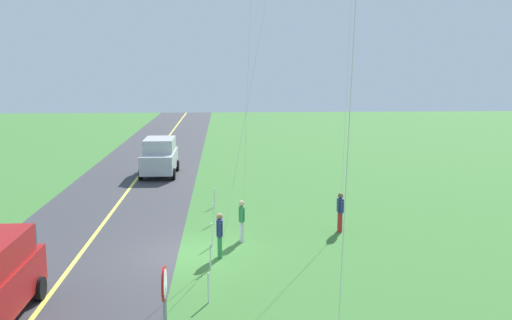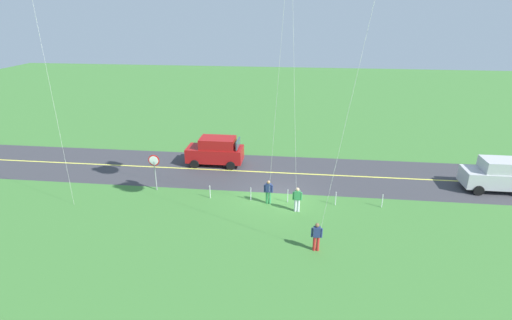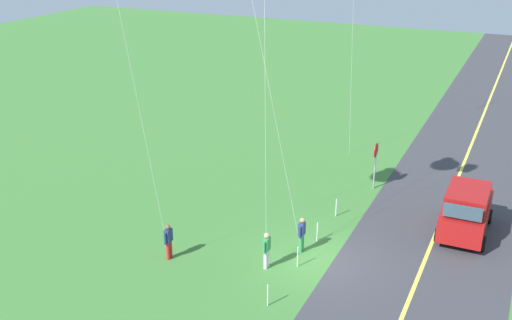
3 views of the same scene
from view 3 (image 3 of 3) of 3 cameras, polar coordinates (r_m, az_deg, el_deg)
ground_plane at (r=26.39m, az=5.91°, el=-9.38°), size 120.00×120.00×0.10m
asphalt_road at (r=25.59m, az=14.55°, el=-10.97°), size 120.00×7.00×0.00m
road_centre_stripe at (r=25.59m, az=14.55°, el=-10.97°), size 120.00×0.16×0.00m
car_suv_foreground at (r=29.46m, az=18.86°, el=-4.39°), size 4.40×2.12×2.24m
stop_sign at (r=32.75m, az=11.00°, el=0.28°), size 0.76×0.08×2.56m
person_adult_near at (r=26.26m, az=-8.08°, el=-7.36°), size 0.58×0.22×1.60m
person_adult_companion at (r=25.37m, az=0.98°, el=-8.23°), size 0.58×0.22×1.60m
person_child_watcher at (r=26.58m, az=4.25°, el=-6.80°), size 0.58×0.22×1.60m
fence_post_1 at (r=23.31m, az=1.10°, el=-12.39°), size 0.05×0.05×0.90m
fence_post_2 at (r=25.70m, az=3.87°, el=-8.93°), size 0.05×0.05×0.90m
fence_post_3 at (r=27.67m, az=5.69°, el=-6.62°), size 0.05×0.05×0.90m
fence_post_4 at (r=29.96m, az=7.42°, el=-4.38°), size 0.05×0.05×0.90m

